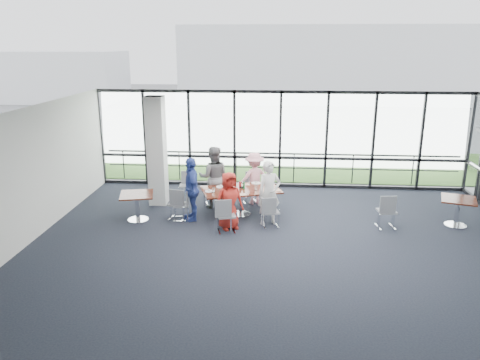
# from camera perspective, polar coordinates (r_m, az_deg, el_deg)

# --- Properties ---
(floor) EXTENTS (12.00, 10.00, 0.02)m
(floor) POSITION_cam_1_polar(r_m,az_deg,el_deg) (11.11, 4.83, -8.43)
(floor) COLOR black
(floor) RESTS_ON ground
(ceiling) EXTENTS (12.00, 10.00, 0.04)m
(ceiling) POSITION_cam_1_polar(r_m,az_deg,el_deg) (10.20, 5.27, 8.18)
(ceiling) COLOR white
(ceiling) RESTS_ON ground
(wall_left) EXTENTS (0.10, 10.00, 3.20)m
(wall_left) POSITION_cam_1_polar(r_m,az_deg,el_deg) (12.06, -24.79, 0.22)
(wall_left) COLOR silver
(wall_left) RESTS_ON ground
(wall_front) EXTENTS (12.00, 0.10, 3.20)m
(wall_front) POSITION_cam_1_polar(r_m,az_deg,el_deg) (5.93, 5.38, -14.52)
(wall_front) COLOR silver
(wall_front) RESTS_ON ground
(curtain_wall_back) EXTENTS (12.00, 0.10, 3.20)m
(curtain_wall_back) POSITION_cam_1_polar(r_m,az_deg,el_deg) (15.40, 4.91, 4.92)
(curtain_wall_back) COLOR white
(curtain_wall_back) RESTS_ON ground
(structural_column) EXTENTS (0.50, 0.50, 3.20)m
(structural_column) POSITION_cam_1_polar(r_m,az_deg,el_deg) (13.88, -10.11, 3.46)
(structural_column) COLOR silver
(structural_column) RESTS_ON ground
(apron) EXTENTS (80.00, 70.00, 0.02)m
(apron) POSITION_cam_1_polar(r_m,az_deg,el_deg) (20.63, 4.74, 3.25)
(apron) COLOR slate
(apron) RESTS_ON ground
(grass_strip) EXTENTS (80.00, 5.00, 0.01)m
(grass_strip) POSITION_cam_1_polar(r_m,az_deg,el_deg) (18.68, 4.75, 1.95)
(grass_strip) COLOR #2B5C22
(grass_strip) RESTS_ON ground
(hangar_main) EXTENTS (24.00, 10.00, 6.00)m
(hangar_main) POSITION_cam_1_polar(r_m,az_deg,el_deg) (42.33, 10.37, 13.88)
(hangar_main) COLOR white
(hangar_main) RESTS_ON ground
(hangar_aux) EXTENTS (10.00, 6.00, 4.00)m
(hangar_aux) POSITION_cam_1_polar(r_m,az_deg,el_deg) (42.15, -21.09, 11.71)
(hangar_aux) COLOR white
(hangar_aux) RESTS_ON ground
(guard_rail) EXTENTS (12.00, 0.06, 0.06)m
(guard_rail) POSITION_cam_1_polar(r_m,az_deg,el_deg) (16.23, 4.81, 1.53)
(guard_rail) COLOR #2D2D33
(guard_rail) RESTS_ON ground
(main_table) EXTENTS (2.38, 1.79, 0.75)m
(main_table) POSITION_cam_1_polar(r_m,az_deg,el_deg) (12.98, 0.10, -1.57)
(main_table) COLOR #381308
(main_table) RESTS_ON ground
(side_table_left) EXTENTS (1.04, 1.04, 0.75)m
(side_table_left) POSITION_cam_1_polar(r_m,az_deg,el_deg) (12.87, -12.46, -2.16)
(side_table_left) COLOR #381308
(side_table_left) RESTS_ON ground
(side_table_right) EXTENTS (1.06, 1.06, 0.75)m
(side_table_right) POSITION_cam_1_polar(r_m,az_deg,el_deg) (13.46, 25.07, -2.56)
(side_table_right) COLOR #381308
(side_table_right) RESTS_ON ground
(diner_near_left) EXTENTS (0.88, 0.77, 1.51)m
(diner_near_left) POSITION_cam_1_polar(r_m,az_deg,el_deg) (12.00, -1.32, -2.54)
(diner_near_left) COLOR #AC231A
(diner_near_left) RESTS_ON ground
(diner_near_right) EXTENTS (0.75, 0.66, 1.71)m
(diner_near_right) POSITION_cam_1_polar(r_m,az_deg,el_deg) (12.28, 3.59, -1.61)
(diner_near_right) COLOR silver
(diner_near_right) RESTS_ON ground
(diner_far_left) EXTENTS (0.92, 0.62, 1.81)m
(diner_far_left) POSITION_cam_1_polar(r_m,az_deg,el_deg) (13.56, -3.26, 0.35)
(diner_far_left) COLOR slate
(diner_far_left) RESTS_ON ground
(diner_far_right) EXTENTS (1.13, 0.86, 1.57)m
(diner_far_right) POSITION_cam_1_polar(r_m,az_deg,el_deg) (13.86, 1.76, 0.20)
(diner_far_right) COLOR pink
(diner_far_right) RESTS_ON ground
(diner_end) EXTENTS (0.83, 1.14, 1.74)m
(diner_end) POSITION_cam_1_polar(r_m,az_deg,el_deg) (12.63, -5.92, -1.09)
(diner_end) COLOR #31469C
(diner_end) RESTS_ON ground
(chair_main_nl) EXTENTS (0.54, 0.54, 0.90)m
(chair_main_nl) POSITION_cam_1_polar(r_m,az_deg,el_deg) (11.86, -1.69, -4.33)
(chair_main_nl) COLOR slate
(chair_main_nl) RESTS_ON ground
(chair_main_nr) EXTENTS (0.49, 0.49, 0.83)m
(chair_main_nr) POSITION_cam_1_polar(r_m,az_deg,el_deg) (12.23, 3.77, -3.89)
(chair_main_nr) COLOR slate
(chair_main_nr) RESTS_ON ground
(chair_main_fl) EXTENTS (0.59, 0.59, 0.97)m
(chair_main_fl) POSITION_cam_1_polar(r_m,az_deg,el_deg) (13.85, -3.20, -1.12)
(chair_main_fl) COLOR slate
(chair_main_fl) RESTS_ON ground
(chair_main_fr) EXTENTS (0.57, 0.57, 0.89)m
(chair_main_fr) POSITION_cam_1_polar(r_m,az_deg,el_deg) (14.09, 1.14, -0.95)
(chair_main_fr) COLOR slate
(chair_main_fr) RESTS_ON ground
(chair_main_end) EXTENTS (0.46, 0.46, 0.83)m
(chair_main_end) POSITION_cam_1_polar(r_m,az_deg,el_deg) (12.80, -7.20, -3.03)
(chair_main_end) COLOR slate
(chair_main_end) RESTS_ON ground
(chair_spare_la) EXTENTS (0.51, 0.51, 0.88)m
(chair_spare_la) POSITION_cam_1_polar(r_m,az_deg,el_deg) (12.83, -7.69, -2.90)
(chair_spare_la) COLOR slate
(chair_spare_la) RESTS_ON ground
(chair_spare_lb) EXTENTS (0.41, 0.41, 0.79)m
(chair_spare_lb) POSITION_cam_1_polar(r_m,az_deg,el_deg) (14.57, -6.61, -0.68)
(chair_spare_lb) COLOR slate
(chair_spare_lb) RESTS_ON ground
(chair_spare_r) EXTENTS (0.50, 0.50, 0.91)m
(chair_spare_r) POSITION_cam_1_polar(r_m,az_deg,el_deg) (12.71, 17.45, -3.65)
(chair_spare_r) COLOR slate
(chair_spare_r) RESTS_ON ground
(plate_nl) EXTENTS (0.25, 0.25, 0.01)m
(plate_nl) POSITION_cam_1_polar(r_m,az_deg,el_deg) (12.48, -1.99, -1.77)
(plate_nl) COLOR white
(plate_nl) RESTS_ON main_table
(plate_nr) EXTENTS (0.25, 0.25, 0.01)m
(plate_nr) POSITION_cam_1_polar(r_m,az_deg,el_deg) (12.77, 3.57, -1.36)
(plate_nr) COLOR white
(plate_nr) RESTS_ON main_table
(plate_fl) EXTENTS (0.28, 0.28, 0.01)m
(plate_fl) POSITION_cam_1_polar(r_m,az_deg,el_deg) (13.14, -2.31, -0.84)
(plate_fl) COLOR white
(plate_fl) RESTS_ON main_table
(plate_fr) EXTENTS (0.28, 0.28, 0.01)m
(plate_fr) POSITION_cam_1_polar(r_m,az_deg,el_deg) (13.48, 1.96, -0.38)
(plate_fr) COLOR white
(plate_fr) RESTS_ON main_table
(plate_end) EXTENTS (0.24, 0.24, 0.01)m
(plate_end) POSITION_cam_1_polar(r_m,az_deg,el_deg) (12.77, -3.77, -1.37)
(plate_end) COLOR white
(plate_end) RESTS_ON main_table
(tumbler_a) EXTENTS (0.06, 0.06, 0.13)m
(tumbler_a) POSITION_cam_1_polar(r_m,az_deg,el_deg) (12.56, -0.83, -1.37)
(tumbler_a) COLOR white
(tumbler_a) RESTS_ON main_table
(tumbler_b) EXTENTS (0.08, 0.08, 0.15)m
(tumbler_b) POSITION_cam_1_polar(r_m,az_deg,el_deg) (12.82, 1.96, -0.94)
(tumbler_b) COLOR white
(tumbler_b) RESTS_ON main_table
(tumbler_c) EXTENTS (0.06, 0.06, 0.13)m
(tumbler_c) POSITION_cam_1_polar(r_m,az_deg,el_deg) (13.18, 0.25, -0.51)
(tumbler_c) COLOR white
(tumbler_c) RESTS_ON main_table
(tumbler_d) EXTENTS (0.07, 0.07, 0.15)m
(tumbler_d) POSITION_cam_1_polar(r_m,az_deg,el_deg) (12.67, -3.27, -1.19)
(tumbler_d) COLOR white
(tumbler_d) RESTS_ON main_table
(menu_a) EXTENTS (0.33, 0.27, 0.00)m
(menu_a) POSITION_cam_1_polar(r_m,az_deg,el_deg) (12.48, 0.11, -1.78)
(menu_a) COLOR silver
(menu_a) RESTS_ON main_table
(menu_b) EXTENTS (0.39, 0.34, 0.00)m
(menu_b) POSITION_cam_1_polar(r_m,az_deg,el_deg) (12.89, 4.28, -1.23)
(menu_b) COLOR silver
(menu_b) RESTS_ON main_table
(menu_c) EXTENTS (0.34, 0.29, 0.00)m
(menu_c) POSITION_cam_1_polar(r_m,az_deg,el_deg) (13.35, 0.51, -0.57)
(menu_c) COLOR silver
(menu_c) RESTS_ON main_table
(condiment_caddy) EXTENTS (0.10, 0.07, 0.04)m
(condiment_caddy) POSITION_cam_1_polar(r_m,az_deg,el_deg) (13.03, 0.16, -0.91)
(condiment_caddy) COLOR black
(condiment_caddy) RESTS_ON main_table
(ketchup_bottle) EXTENTS (0.06, 0.06, 0.18)m
(ketchup_bottle) POSITION_cam_1_polar(r_m,az_deg,el_deg) (13.03, 0.02, -0.59)
(ketchup_bottle) COLOR #A20511
(ketchup_bottle) RESTS_ON main_table
(green_bottle) EXTENTS (0.05, 0.05, 0.20)m
(green_bottle) POSITION_cam_1_polar(r_m,az_deg,el_deg) (12.94, 0.48, -0.66)
(green_bottle) COLOR #157235
(green_bottle) RESTS_ON main_table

